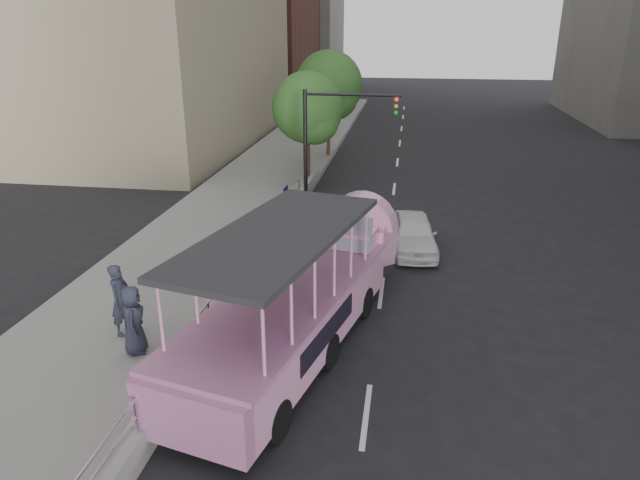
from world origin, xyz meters
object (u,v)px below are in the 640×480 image
(car, at_px, (413,233))
(pedestrian_far, at_px, (133,320))
(parking_sign, at_px, (286,210))
(traffic_signal, at_px, (332,130))
(street_tree_far, at_px, (330,88))
(street_tree_near, at_px, (309,110))
(pedestrian_near, at_px, (121,299))
(duck_boat, at_px, (305,292))

(car, distance_m, pedestrian_far, 10.81)
(parking_sign, distance_m, traffic_signal, 5.97)
(pedestrian_far, xyz_separation_m, street_tree_far, (1.60, 22.73, 3.14))
(pedestrian_far, bearing_deg, street_tree_near, -23.70)
(pedestrian_near, bearing_deg, parking_sign, -20.10)
(duck_boat, relative_size, pedestrian_near, 5.55)
(pedestrian_far, height_order, traffic_signal, traffic_signal)
(car, bearing_deg, street_tree_near, 117.38)
(car, relative_size, pedestrian_near, 2.03)
(street_tree_near, bearing_deg, car, -57.44)
(pedestrian_near, xyz_separation_m, parking_sign, (2.82, 6.92, 0.31))
(car, xyz_separation_m, pedestrian_far, (-6.64, -8.51, 0.51))
(traffic_signal, bearing_deg, street_tree_near, 114.98)
(duck_boat, bearing_deg, pedestrian_near, -166.56)
(parking_sign, xyz_separation_m, street_tree_far, (-0.50, 15.00, 2.74))
(street_tree_near, bearing_deg, traffic_signal, -65.02)
(pedestrian_far, bearing_deg, pedestrian_near, 23.12)
(pedestrian_near, bearing_deg, duck_boat, -74.50)
(pedestrian_far, distance_m, traffic_signal, 13.83)
(duck_boat, height_order, street_tree_near, street_tree_near)
(traffic_signal, relative_size, street_tree_far, 0.81)
(traffic_signal, bearing_deg, pedestrian_near, -106.56)
(traffic_signal, xyz_separation_m, street_tree_near, (-1.60, 3.43, 0.32))
(car, bearing_deg, traffic_signal, 122.14)
(duck_boat, height_order, car, duck_boat)
(parking_sign, height_order, street_tree_far, street_tree_far)
(pedestrian_near, relative_size, street_tree_near, 0.33)
(parking_sign, bearing_deg, street_tree_far, 91.91)
(car, relative_size, traffic_signal, 0.75)
(parking_sign, height_order, street_tree_near, street_tree_near)
(pedestrian_near, distance_m, traffic_signal, 13.23)
(pedestrian_far, xyz_separation_m, traffic_signal, (3.00, 13.30, 2.33))
(car, height_order, pedestrian_near, pedestrian_near)
(parking_sign, relative_size, traffic_signal, 0.47)
(street_tree_near, relative_size, street_tree_far, 0.89)
(car, xyz_separation_m, parking_sign, (-4.54, -0.79, 0.90))
(street_tree_near, distance_m, street_tree_far, 6.02)
(pedestrian_near, bearing_deg, car, -41.61)
(duck_boat, distance_m, street_tree_near, 15.25)
(street_tree_far, bearing_deg, car, -70.46)
(pedestrian_near, xyz_separation_m, pedestrian_far, (0.72, -0.80, -0.09))
(car, bearing_deg, parking_sign, -175.31)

